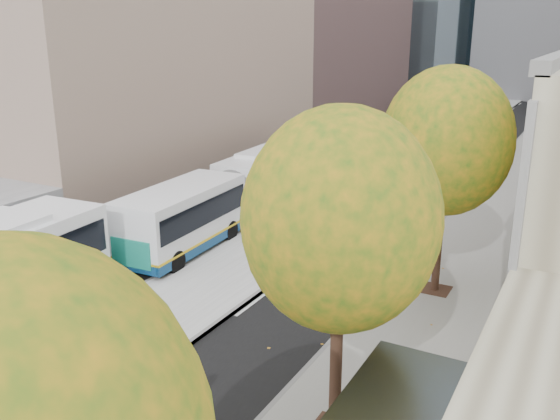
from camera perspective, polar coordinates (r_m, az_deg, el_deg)
The scene contains 6 objects.
bus_platform at distance 36.15m, azimuth 8.41°, elevation 2.36°, with size 4.25×150.00×0.15m, color #A1A1A1.
sidewalk at distance 34.34m, azimuth 20.98°, elevation 0.56°, with size 4.75×150.00×0.08m, color gray.
tree_c at distance 12.39m, azimuth 5.83°, elevation -1.01°, with size 4.20×4.20×7.28m.
tree_d at distance 20.71m, azimuth 15.74°, elevation 6.34°, with size 4.40×4.40×7.60m.
bus_far at distance 29.30m, azimuth -3.69°, elevation 2.05°, with size 3.38×17.07×2.83m.
distant_car at distance 55.36m, azimuth 11.79°, elevation 7.82°, with size 1.48×3.66×1.25m, color white.
Camera 1 is at (8.13, 2.11, 9.05)m, focal length 38.00 mm.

